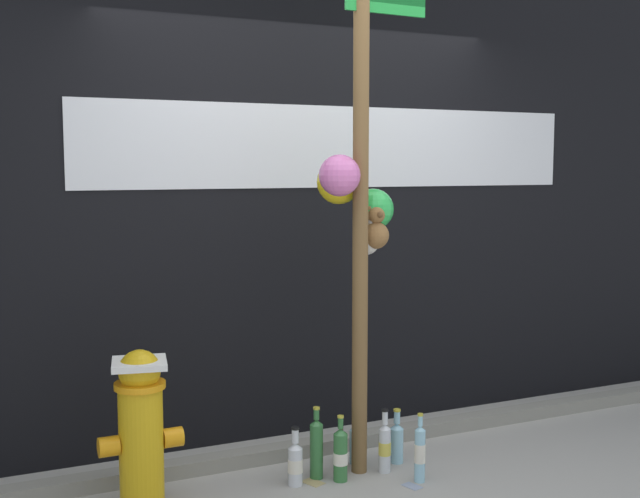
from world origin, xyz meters
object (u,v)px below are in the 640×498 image
bottle_1 (340,454)px  bottle_7 (420,453)px  bottle_5 (397,441)px  bottle_6 (295,463)px  bottle_4 (316,447)px  memorial_post (358,159)px  bottle_2 (385,446)px  fire_hydrant (141,425)px  bottle_3 (341,448)px  bottle_0 (355,443)px

bottle_1 → bottle_7: size_ratio=0.96×
bottle_1 → bottle_5: (0.40, 0.10, -0.02)m
bottle_7 → bottle_6: bearing=159.3°
bottle_4 → bottle_5: bottle_4 is taller
memorial_post → bottle_6: (-0.39, -0.07, -1.57)m
bottle_1 → bottle_4: bottle_4 is taller
bottle_2 → bottle_5: (0.13, 0.09, -0.02)m
fire_hydrant → bottle_5: size_ratio=2.54×
bottle_3 → bottle_4: bottle_4 is taller
bottle_5 → bottle_7: bottle_7 is taller
bottle_1 → bottle_6: bearing=169.1°
memorial_post → bottle_5: 1.59m
fire_hydrant → bottle_0: size_ratio=2.73×
bottle_0 → bottle_3: size_ratio=0.96×
memorial_post → fire_hydrant: bearing=-179.9°
bottle_4 → fire_hydrant: bearing=178.0°
bottle_0 → bottle_1: bottle_1 is taller
fire_hydrant → bottle_5: 1.45m
fire_hydrant → bottle_1: fire_hydrant is taller
fire_hydrant → memorial_post: bearing=0.1°
bottle_1 → bottle_4: 0.13m
memorial_post → bottle_7: memorial_post is taller
bottle_3 → bottle_7: size_ratio=0.81×
fire_hydrant → bottle_0: bearing=3.3°
memorial_post → fire_hydrant: size_ratio=3.78×
bottle_1 → bottle_5: 0.41m
bottle_6 → bottle_1: bearing=-10.9°
bottle_2 → bottle_6: bearing=175.9°
bottle_1 → bottle_6: (-0.24, 0.05, -0.02)m
bottle_2 → bottle_3: size_ratio=1.17×
bottle_4 → bottle_6: 0.15m
bottle_0 → fire_hydrant: bearing=-176.7°
bottle_0 → bottle_4: (-0.28, -0.10, 0.05)m
bottle_0 → bottle_7: 0.42m
bottle_4 → bottle_2: bearing=-11.5°
bottle_4 → bottle_5: (0.50, 0.02, -0.04)m
fire_hydrant → bottle_3: bearing=1.5°
bottle_1 → fire_hydrant: bearing=173.4°
bottle_7 → fire_hydrant: bearing=167.7°
fire_hydrant → bottle_1: bearing=-6.6°
bottle_6 → bottle_7: bearing=-20.7°
bottle_5 → bottle_6: size_ratio=0.99×
bottle_3 → bottle_4: (-0.18, -0.06, 0.05)m
memorial_post → bottle_5: size_ratio=9.61×
bottle_3 → bottle_7: bearing=-48.2°
bottle_4 → bottle_7: (0.47, -0.27, -0.01)m
bottle_6 → bottle_2: bearing=-4.1°
fire_hydrant → bottle_0: fire_hydrant is taller
bottle_2 → bottle_1: bearing=-177.9°
bottle_5 → bottle_4: bearing=-178.2°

